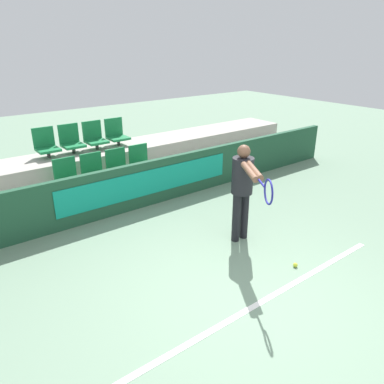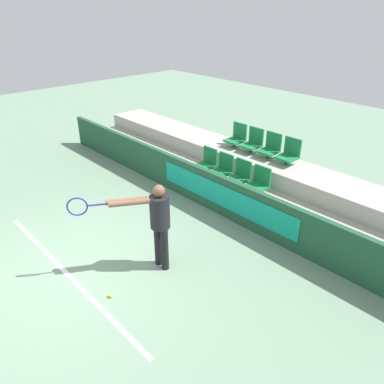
{
  "view_description": "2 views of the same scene",
  "coord_description": "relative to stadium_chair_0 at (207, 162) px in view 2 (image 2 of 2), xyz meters",
  "views": [
    {
      "loc": [
        -2.98,
        -2.63,
        3.05
      ],
      "look_at": [
        0.5,
        1.9,
        0.72
      ],
      "focal_mm": 35.0,
      "sensor_mm": 36.0,
      "label": 1
    },
    {
      "loc": [
        5.19,
        -2.03,
        4.2
      ],
      "look_at": [
        0.55,
        2.31,
        0.94
      ],
      "focal_mm": 35.0,
      "sensor_mm": 36.0,
      "label": 2
    }
  ],
  "objects": [
    {
      "name": "stadium_chair_3",
      "position": [
        1.6,
        0.0,
        0.0
      ],
      "size": [
        0.43,
        0.44,
        0.6
      ],
      "color": "#333333",
      "rests_on": "bleacher_tier_front"
    },
    {
      "name": "ground_plane",
      "position": [
        0.8,
        -4.07,
        -0.65
      ],
      "size": [
        30.0,
        30.0,
        0.0
      ],
      "primitive_type": "plane",
      "color": "gray"
    },
    {
      "name": "tennis_ball",
      "position": [
        1.81,
        -3.96,
        -0.62
      ],
      "size": [
        0.07,
        0.07,
        0.07
      ],
      "color": "#CCDB33",
      "rests_on": "ground"
    },
    {
      "name": "stadium_chair_6",
      "position": [
        1.07,
        1.09,
        0.39
      ],
      "size": [
        0.43,
        0.44,
        0.6
      ],
      "color": "#333333",
      "rests_on": "bleacher_tier_middle"
    },
    {
      "name": "stadium_chair_1",
      "position": [
        0.53,
        0.0,
        0.0
      ],
      "size": [
        0.43,
        0.44,
        0.6
      ],
      "color": "#333333",
      "rests_on": "bleacher_tier_front"
    },
    {
      "name": "stadium_chair_5",
      "position": [
        0.53,
        1.09,
        0.39
      ],
      "size": [
        0.43,
        0.44,
        0.6
      ],
      "color": "#333333",
      "rests_on": "bleacher_tier_middle"
    },
    {
      "name": "tennis_player",
      "position": [
        1.71,
        -2.93,
        0.34
      ],
      "size": [
        0.92,
        1.41,
        1.59
      ],
      "rotation": [
        0.0,
        0.0,
        -0.54
      ],
      "color": "black",
      "rests_on": "ground"
    },
    {
      "name": "stadium_chair_7",
      "position": [
        1.6,
        1.09,
        0.39
      ],
      "size": [
        0.43,
        0.44,
        0.6
      ],
      "color": "#333333",
      "rests_on": "bleacher_tier_middle"
    },
    {
      "name": "stadium_chair_4",
      "position": [
        0.0,
        1.09,
        0.39
      ],
      "size": [
        0.43,
        0.44,
        0.6
      ],
      "color": "#333333",
      "rests_on": "bleacher_tier_middle"
    },
    {
      "name": "bleacher_tier_front",
      "position": [
        0.8,
        -0.14,
        -0.46
      ],
      "size": [
        11.25,
        1.09,
        0.39
      ],
      "color": "#ADA89E",
      "rests_on": "ground"
    },
    {
      "name": "barrier_wall",
      "position": [
        0.81,
        -0.76,
        -0.2
      ],
      "size": [
        11.65,
        0.14,
        0.9
      ],
      "color": "#1E4C33",
      "rests_on": "ground"
    },
    {
      "name": "court_baseline",
      "position": [
        0.8,
        -4.2,
        -0.65
      ],
      "size": [
        4.78,
        0.08,
        0.01
      ],
      "color": "white",
      "rests_on": "ground"
    },
    {
      "name": "stadium_chair_0",
      "position": [
        0.0,
        0.0,
        0.0
      ],
      "size": [
        0.43,
        0.44,
        0.6
      ],
      "color": "#333333",
      "rests_on": "bleacher_tier_front"
    },
    {
      "name": "stadium_chair_2",
      "position": [
        1.07,
        0.0,
        0.0
      ],
      "size": [
        0.43,
        0.44,
        0.6
      ],
      "color": "#333333",
      "rests_on": "bleacher_tier_front"
    },
    {
      "name": "bleacher_tier_middle",
      "position": [
        0.8,
        0.95,
        -0.26
      ],
      "size": [
        11.25,
        1.09,
        0.79
      ],
      "color": "#ADA89E",
      "rests_on": "ground"
    }
  ]
}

